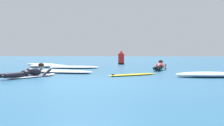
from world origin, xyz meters
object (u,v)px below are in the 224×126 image
at_px(surfer_near, 31,74).
at_px(surfer_far, 159,67).
at_px(drifting_surfboard, 132,75).
at_px(channel_marker_buoy, 121,59).

height_order(surfer_near, surfer_far, same).
xyz_separation_m(surfer_near, surfer_far, (4.46, 5.24, 0.01)).
height_order(surfer_far, drifting_surfboard, surfer_far).
xyz_separation_m(surfer_near, channel_marker_buoy, (1.64, 12.39, 0.28)).
relative_size(surfer_far, channel_marker_buoy, 2.38).
bearing_deg(channel_marker_buoy, surfer_far, -68.47).
bearing_deg(surfer_near, surfer_far, 49.57).
bearing_deg(channel_marker_buoy, drifting_surfboard, -80.65).
bearing_deg(drifting_surfboard, surfer_far, 74.89).
bearing_deg(channel_marker_buoy, surfer_near, -97.56).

